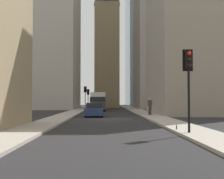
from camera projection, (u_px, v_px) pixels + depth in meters
ground_plane at (108, 119)px, 26.42m from camera, size 135.00×135.00×0.00m
sidewalk_right at (58, 118)px, 26.33m from camera, size 90.00×2.20×0.14m
sidewalk_left at (158, 118)px, 26.52m from camera, size 90.00×2.20×0.14m
building_left_far at (162, 22)px, 56.78m from camera, size 13.09×10.50×33.71m
building_left_midfar at (194, 27)px, 35.95m from camera, size 13.51×10.50×21.28m
building_right_far at (51, 22)px, 55.09m from camera, size 14.48×10.00×32.63m
church_spire at (107, 25)px, 62.31m from camera, size 5.65×5.65×33.77m
delivery_truck at (98, 101)px, 45.19m from camera, size 6.46×2.25×2.84m
sedan_navy at (94, 110)px, 30.13m from camera, size 4.30×1.78×1.42m
traffic_light_foreground at (189, 71)px, 14.58m from camera, size 0.43×0.52×4.16m
traffic_light_midblock at (85, 92)px, 52.92m from camera, size 0.43×0.52×3.99m
traffic_light_far_junction at (88, 94)px, 59.26m from camera, size 0.43×0.52×3.67m
pedestrian at (150, 105)px, 30.99m from camera, size 0.26×0.44×1.79m
discarded_bottle at (177, 127)px, 15.95m from camera, size 0.07×0.07×0.27m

